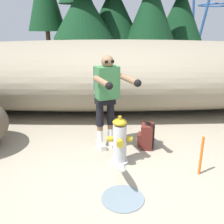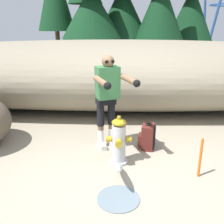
# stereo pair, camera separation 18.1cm
# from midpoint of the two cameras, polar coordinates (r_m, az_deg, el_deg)

# --- Properties ---
(ground_plane) EXTENTS (56.00, 56.00, 0.04)m
(ground_plane) POSITION_cam_midpoint_polar(r_m,az_deg,el_deg) (3.83, 3.02, -14.48)
(ground_plane) COLOR gray
(dirt_embankment) EXTENTS (17.38, 3.20, 1.73)m
(dirt_embankment) POSITION_cam_midpoint_polar(r_m,az_deg,el_deg) (6.64, 2.47, 8.47)
(dirt_embankment) COLOR gray
(dirt_embankment) RESTS_ON ground_plane
(fire_hydrant) EXTENTS (0.39, 0.34, 0.79)m
(fire_hydrant) POSITION_cam_midpoint_polar(r_m,az_deg,el_deg) (3.98, 2.84, -6.74)
(fire_hydrant) COLOR #B2B2B7
(fire_hydrant) RESTS_ON ground_plane
(hydrant_water_jet) EXTENTS (0.55, 1.04, 0.46)m
(hydrant_water_jet) POSITION_cam_midpoint_polar(r_m,az_deg,el_deg) (3.53, 3.00, -14.26)
(hydrant_water_jet) COLOR silver
(hydrant_water_jet) RESTS_ON ground_plane
(utility_worker) EXTENTS (0.72, 1.04, 1.64)m
(utility_worker) POSITION_cam_midpoint_polar(r_m,az_deg,el_deg) (4.22, 0.21, 4.64)
(utility_worker) COLOR beige
(utility_worker) RESTS_ON ground_plane
(spare_backpack) EXTENTS (0.33, 0.33, 0.47)m
(spare_backpack) POSITION_cam_midpoint_polar(r_m,az_deg,el_deg) (4.55, 9.07, -5.55)
(spare_backpack) COLOR #511E19
(spare_backpack) RESTS_ON ground_plane
(pine_tree_left) EXTENTS (2.58, 2.58, 4.86)m
(pine_tree_left) POSITION_cam_midpoint_polar(r_m,az_deg,el_deg) (13.39, -5.53, 21.63)
(pine_tree_left) COLOR #47331E
(pine_tree_left) RESTS_ON ground_plane
(pine_tree_center) EXTENTS (2.63, 2.63, 5.05)m
(pine_tree_center) POSITION_cam_midpoint_polar(r_m,az_deg,el_deg) (11.77, -4.20, 23.39)
(pine_tree_center) COLOR #47331E
(pine_tree_center) RESTS_ON ground_plane
(pine_tree_right) EXTENTS (2.90, 2.90, 5.75)m
(pine_tree_right) POSITION_cam_midpoint_polar(r_m,az_deg,el_deg) (13.05, 2.82, 23.31)
(pine_tree_right) COLOR #47331E
(pine_tree_right) RESTS_ON ground_plane
(pine_tree_ridge_end) EXTENTS (2.47, 2.47, 5.77)m
(pine_tree_ridge_end) POSITION_cam_midpoint_polar(r_m,az_deg,el_deg) (14.77, 17.86, 22.24)
(pine_tree_ridge_end) COLOR #47331E
(pine_tree_ridge_end) RESTS_ON ground_plane
(survey_stake) EXTENTS (0.04, 0.04, 0.60)m
(survey_stake) POSITION_cam_midpoint_polar(r_m,az_deg,el_deg) (3.90, 20.51, -9.64)
(survey_stake) COLOR #E55914
(survey_stake) RESTS_ON ground_plane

